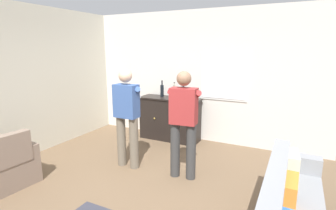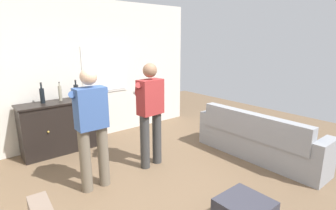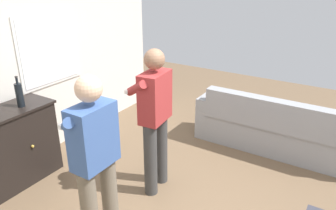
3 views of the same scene
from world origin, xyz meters
The scene contains 9 objects.
ground centered at (0.00, 0.00, 0.00)m, with size 10.40×10.40×0.00m, color brown.
wall_back_with_window centered at (0.01, 2.66, 1.40)m, with size 5.20×0.15×2.80m.
couch centered at (1.91, -0.16, 0.34)m, with size 0.57×2.28×0.84m.
sideboard_cabinet centered at (-0.62, 2.30, 0.48)m, with size 1.36×0.49×0.95m.
bottle_wine_green centered at (-0.28, 2.24, 1.09)m, with size 0.08×0.08×0.37m.
bottle_liquor_amber centered at (-0.54, 2.35, 1.09)m, with size 0.06×0.06×0.34m.
bottle_spirits_clear centered at (-0.84, 2.35, 1.09)m, with size 0.08×0.08×0.36m.
person_standing_left centered at (-0.65, 0.75, 0.94)m, with size 0.56×0.47×1.68m.
person_standing_right centered at (0.35, 0.81, 0.94)m, with size 0.56×0.49×1.68m.
Camera 2 is at (-1.97, -2.46, 2.03)m, focal length 28.00 mm.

